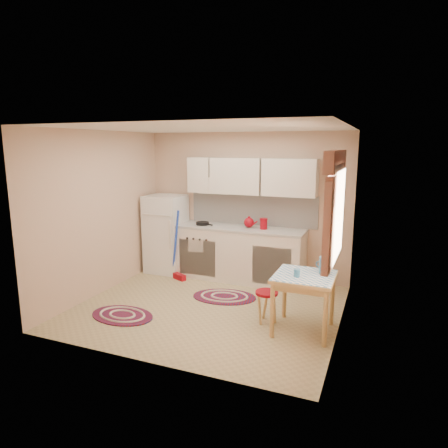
{
  "coord_description": "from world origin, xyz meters",
  "views": [
    {
      "loc": [
        2.22,
        -4.9,
        2.28
      ],
      "look_at": [
        0.13,
        0.25,
        1.18
      ],
      "focal_mm": 32.0,
      "sensor_mm": 36.0,
      "label": 1
    }
  ],
  "objects_px": {
    "base_cabinets": "(238,254)",
    "fridge": "(166,234)",
    "stool": "(266,307)",
    "table": "(303,303)"
  },
  "relations": [
    {
      "from": "table",
      "to": "stool",
      "type": "xyz_separation_m",
      "value": [
        -0.49,
        0.07,
        -0.15
      ]
    },
    {
      "from": "fridge",
      "to": "base_cabinets",
      "type": "distance_m",
      "value": 1.39
    },
    {
      "from": "table",
      "to": "stool",
      "type": "bearing_deg",
      "value": 171.9
    },
    {
      "from": "base_cabinets",
      "to": "table",
      "type": "distance_m",
      "value": 2.1
    },
    {
      "from": "base_cabinets",
      "to": "fridge",
      "type": "bearing_deg",
      "value": -177.91
    },
    {
      "from": "fridge",
      "to": "stool",
      "type": "relative_size",
      "value": 3.33
    },
    {
      "from": "fridge",
      "to": "stool",
      "type": "height_order",
      "value": "fridge"
    },
    {
      "from": "fridge",
      "to": "table",
      "type": "height_order",
      "value": "fridge"
    },
    {
      "from": "fridge",
      "to": "base_cabinets",
      "type": "height_order",
      "value": "fridge"
    },
    {
      "from": "base_cabinets",
      "to": "stool",
      "type": "bearing_deg",
      "value": -57.48
    }
  ]
}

